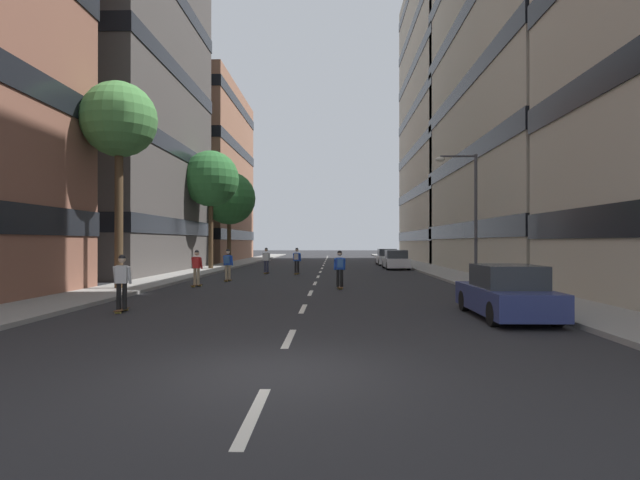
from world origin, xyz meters
TOP-DOWN VIEW (x-y plane):
  - ground_plane at (0.00, 30.30)m, footprint 181.81×181.81m
  - sidewalk_left at (-8.49, 34.09)m, footprint 2.77×83.33m
  - sidewalk_right at (8.49, 34.09)m, footprint 2.77×83.33m
  - lane_markings at (0.00, 33.00)m, footprint 0.16×72.20m
  - building_left_mid at (-18.29, 26.98)m, footprint 16.95×17.66m
  - building_left_far at (-18.29, 49.04)m, footprint 16.95×19.48m
  - building_right_mid at (18.29, 26.98)m, footprint 16.95×23.78m
  - building_right_far at (18.29, 49.04)m, footprint 16.95×22.94m
  - parked_car_near at (5.91, 38.62)m, footprint 1.82×4.40m
  - parked_car_mid at (5.91, 31.77)m, footprint 1.82×4.40m
  - parked_car_far at (5.91, 6.16)m, footprint 1.82×4.40m
  - street_tree_near at (-8.49, 30.05)m, footprint 4.30×4.30m
  - street_tree_mid at (-8.49, 13.59)m, footprint 3.30×3.30m
  - street_tree_far at (-8.49, 36.75)m, footprint 4.76×4.76m
  - streetlamp_right at (7.85, 17.48)m, footprint 2.13×0.30m
  - skater_0 at (1.27, 14.93)m, footprint 0.55×0.92m
  - skater_1 at (-4.86, 19.21)m, footprint 0.55×0.91m
  - skater_2 at (-5.66, 15.85)m, footprint 0.57×0.92m
  - skater_3 at (-3.63, 25.79)m, footprint 0.55×0.92m
  - skater_4 at (-1.51, 25.31)m, footprint 0.56×0.92m
  - skater_5 at (-5.55, 7.05)m, footprint 0.55×0.91m

SIDE VIEW (x-z plane):
  - ground_plane at x=0.00m, z-range 0.00..0.00m
  - lane_markings at x=0.00m, z-range 0.00..0.01m
  - sidewalk_left at x=-8.49m, z-range 0.00..0.14m
  - sidewalk_right at x=8.49m, z-range 0.00..0.14m
  - parked_car_near at x=5.91m, z-range -0.06..1.46m
  - parked_car_mid at x=5.91m, z-range -0.06..1.46m
  - parked_car_far at x=5.91m, z-range -0.06..1.46m
  - skater_2 at x=-5.66m, z-range 0.10..1.87m
  - skater_3 at x=-3.63m, z-range 0.10..1.87m
  - skater_5 at x=-5.55m, z-range 0.10..1.87m
  - skater_0 at x=1.27m, z-range 0.13..1.90m
  - skater_1 at x=-4.86m, z-range 0.13..1.90m
  - skater_4 at x=-1.51m, z-range 0.13..1.90m
  - streetlamp_right at x=7.85m, z-range 0.89..7.39m
  - street_tree_far at x=-8.49m, z-range 1.92..10.29m
  - street_tree_near at x=-8.49m, z-range 2.48..11.52m
  - street_tree_mid at x=-8.49m, z-range 2.94..12.04m
  - building_left_far at x=-18.29m, z-range 0.09..19.76m
  - building_right_mid at x=18.29m, z-range 0.09..24.80m
  - building_left_mid at x=-18.29m, z-range 0.09..27.02m
  - building_right_far at x=18.29m, z-range 0.09..33.35m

